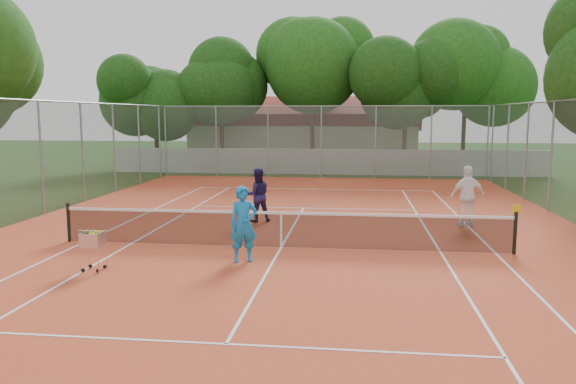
# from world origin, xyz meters

# --- Properties ---
(ground) EXTENTS (120.00, 120.00, 0.00)m
(ground) POSITION_xyz_m (0.00, 0.00, 0.00)
(ground) COLOR #15370F
(ground) RESTS_ON ground
(court_pad) EXTENTS (18.00, 34.00, 0.02)m
(court_pad) POSITION_xyz_m (0.00, 0.00, 0.01)
(court_pad) COLOR #BF4625
(court_pad) RESTS_ON ground
(court_lines) EXTENTS (10.98, 23.78, 0.01)m
(court_lines) POSITION_xyz_m (0.00, 0.00, 0.02)
(court_lines) COLOR white
(court_lines) RESTS_ON court_pad
(tennis_net) EXTENTS (11.88, 0.10, 0.98)m
(tennis_net) POSITION_xyz_m (0.00, 0.00, 0.51)
(tennis_net) COLOR black
(tennis_net) RESTS_ON court_pad
(perimeter_fence) EXTENTS (18.00, 34.00, 4.00)m
(perimeter_fence) POSITION_xyz_m (0.00, 0.00, 2.00)
(perimeter_fence) COLOR slate
(perimeter_fence) RESTS_ON ground
(boundary_wall) EXTENTS (26.00, 0.30, 1.50)m
(boundary_wall) POSITION_xyz_m (0.00, 19.00, 0.75)
(boundary_wall) COLOR silver
(boundary_wall) RESTS_ON ground
(clubhouse) EXTENTS (16.40, 9.00, 4.40)m
(clubhouse) POSITION_xyz_m (-2.00, 29.00, 2.20)
(clubhouse) COLOR beige
(clubhouse) RESTS_ON ground
(tropical_trees) EXTENTS (29.00, 19.00, 10.00)m
(tropical_trees) POSITION_xyz_m (0.00, 22.00, 5.00)
(tropical_trees) COLOR #11350D
(tropical_trees) RESTS_ON ground
(player_near) EXTENTS (0.77, 0.64, 1.82)m
(player_near) POSITION_xyz_m (-0.70, -1.53, 0.93)
(player_near) COLOR #177EC7
(player_near) RESTS_ON court_pad
(player_far_left) EXTENTS (1.03, 0.92, 1.76)m
(player_far_left) POSITION_xyz_m (-1.26, 3.54, 0.90)
(player_far_left) COLOR #1B1644
(player_far_left) RESTS_ON court_pad
(player_far_right) EXTENTS (1.20, 0.71, 1.92)m
(player_far_right) POSITION_xyz_m (5.44, 3.58, 0.98)
(player_far_right) COLOR white
(player_far_right) RESTS_ON court_pad
(ball_hopper) EXTENTS (0.58, 0.58, 0.97)m
(ball_hopper) POSITION_xyz_m (-3.90, -2.73, 0.50)
(ball_hopper) COLOR silver
(ball_hopper) RESTS_ON court_pad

